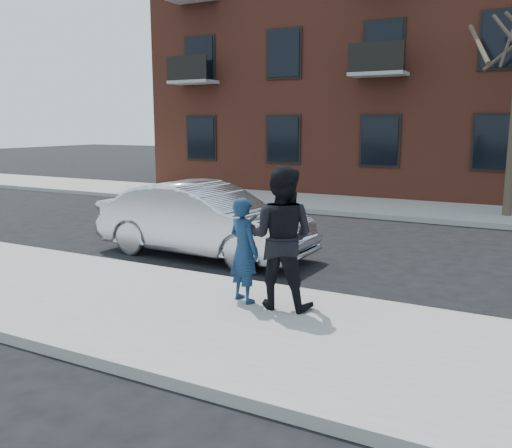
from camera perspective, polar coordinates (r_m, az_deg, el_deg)
The scene contains 9 objects.
ground at distance 8.72m, azimuth -11.88°, elevation -8.42°, with size 100.00×100.00×0.00m, color black.
near_sidewalk at distance 8.51m, azimuth -12.99°, elevation -8.40°, with size 50.00×3.50×0.15m, color gray.
near_curb at distance 9.87m, azimuth -6.12°, elevation -5.54°, with size 50.00×0.10×0.15m, color #999691.
far_sidewalk at distance 18.53m, azimuth 10.92°, elevation 1.88°, with size 50.00×3.50×0.15m, color gray.
far_curb at distance 16.84m, azimuth 9.10°, elevation 1.08°, with size 50.00×0.10×0.15m, color #999691.
apartment_building at distance 24.74m, azimuth 20.98°, elevation 17.65°, with size 24.30×10.30×12.30m.
silver_sedan at distance 11.56m, azimuth -5.46°, elevation 0.44°, with size 1.66×4.75×1.56m, color silver.
man_hoodie at distance 8.08m, azimuth -1.31°, elevation -2.75°, with size 0.68×0.58×1.58m.
man_peacoat at distance 7.79m, azimuth 2.66°, elevation -1.43°, with size 1.09×0.90×2.07m.
Camera 1 is at (5.35, -6.28, 2.79)m, focal length 38.00 mm.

